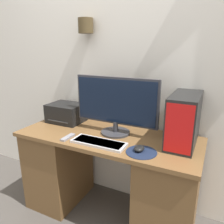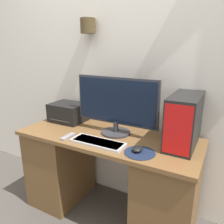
# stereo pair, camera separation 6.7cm
# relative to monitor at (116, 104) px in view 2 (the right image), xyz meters

# --- Properties ---
(wall_back) EXTENTS (6.40, 0.18, 2.71)m
(wall_back) POSITION_rel_monitor_xyz_m (-0.03, 0.28, 0.37)
(wall_back) COLOR white
(wall_back) RESTS_ON ground_plane
(desk) EXTENTS (1.44, 0.59, 0.75)m
(desk) POSITION_rel_monitor_xyz_m (-0.04, -0.07, -0.61)
(desk) COLOR brown
(desk) RESTS_ON ground_plane
(monitor) EXTENTS (0.68, 0.23, 0.45)m
(monitor) POSITION_rel_monitor_xyz_m (0.00, 0.00, 0.00)
(monitor) COLOR #333338
(monitor) RESTS_ON desk
(keyboard) EXTENTS (0.40, 0.15, 0.02)m
(keyboard) POSITION_rel_monitor_xyz_m (-0.02, -0.24, -0.24)
(keyboard) COLOR silver
(keyboard) RESTS_ON desk
(mousepad) EXTENTS (0.21, 0.21, 0.00)m
(mousepad) POSITION_rel_monitor_xyz_m (0.30, -0.23, -0.24)
(mousepad) COLOR #19233D
(mousepad) RESTS_ON desk
(mouse) EXTENTS (0.07, 0.09, 0.03)m
(mouse) POSITION_rel_monitor_xyz_m (0.28, -0.22, -0.22)
(mouse) COLOR black
(mouse) RESTS_ON mousepad
(computer_tower) EXTENTS (0.19, 0.44, 0.36)m
(computer_tower) POSITION_rel_monitor_xyz_m (0.51, 0.04, -0.06)
(computer_tower) COLOR black
(computer_tower) RESTS_ON desk
(printer) EXTENTS (0.31, 0.25, 0.17)m
(printer) POSITION_rel_monitor_xyz_m (-0.53, 0.06, -0.16)
(printer) COLOR black
(printer) RESTS_ON desk
(remote_control) EXTENTS (0.04, 0.14, 0.02)m
(remote_control) POSITION_rel_monitor_xyz_m (-0.28, -0.26, -0.24)
(remote_control) COLOR gray
(remote_control) RESTS_ON desk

